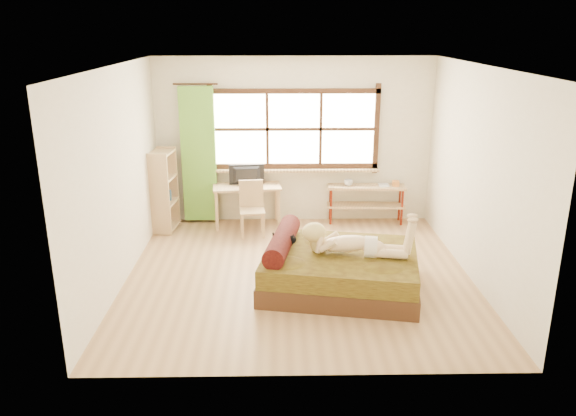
{
  "coord_description": "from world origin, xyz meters",
  "views": [
    {
      "loc": [
        -0.26,
        -6.8,
        3.16
      ],
      "look_at": [
        -0.13,
        0.2,
        0.87
      ],
      "focal_mm": 35.0,
      "sensor_mm": 36.0,
      "label": 1
    }
  ],
  "objects_px": {
    "kitten": "(283,241)",
    "bookshelf": "(164,190)",
    "bed": "(337,268)",
    "woman": "(354,233)",
    "chair": "(252,205)",
    "desk": "(247,191)",
    "pipe_shelf": "(367,196)"
  },
  "relations": [
    {
      "from": "desk",
      "to": "pipe_shelf",
      "type": "height_order",
      "value": "pipe_shelf"
    },
    {
      "from": "kitten",
      "to": "desk",
      "type": "distance_m",
      "value": 2.3
    },
    {
      "from": "pipe_shelf",
      "to": "desk",
      "type": "bearing_deg",
      "value": -173.66
    },
    {
      "from": "woman",
      "to": "bookshelf",
      "type": "distance_m",
      "value": 3.53
    },
    {
      "from": "chair",
      "to": "kitten",
      "type": "bearing_deg",
      "value": -81.76
    },
    {
      "from": "chair",
      "to": "bookshelf",
      "type": "distance_m",
      "value": 1.43
    },
    {
      "from": "kitten",
      "to": "bookshelf",
      "type": "xyz_separation_m",
      "value": [
        -1.87,
        2.06,
        0.07
      ]
    },
    {
      "from": "pipe_shelf",
      "to": "bookshelf",
      "type": "xyz_separation_m",
      "value": [
        -3.29,
        -0.28,
        0.19
      ]
    },
    {
      "from": "desk",
      "to": "pipe_shelf",
      "type": "relative_size",
      "value": 0.88
    },
    {
      "from": "bed",
      "to": "bookshelf",
      "type": "xyz_separation_m",
      "value": [
        -2.55,
        2.16,
        0.4
      ]
    },
    {
      "from": "bookshelf",
      "to": "chair",
      "type": "bearing_deg",
      "value": -3.16
    },
    {
      "from": "bed",
      "to": "chair",
      "type": "relative_size",
      "value": 2.51
    },
    {
      "from": "kitten",
      "to": "chair",
      "type": "distance_m",
      "value": 1.92
    },
    {
      "from": "woman",
      "to": "bookshelf",
      "type": "xyz_separation_m",
      "value": [
        -2.74,
        2.21,
        -0.1
      ]
    },
    {
      "from": "kitten",
      "to": "chair",
      "type": "relative_size",
      "value": 0.33
    },
    {
      "from": "bed",
      "to": "kitten",
      "type": "relative_size",
      "value": 7.53
    },
    {
      "from": "woman",
      "to": "pipe_shelf",
      "type": "height_order",
      "value": "woman"
    },
    {
      "from": "desk",
      "to": "pipe_shelf",
      "type": "distance_m",
      "value": 1.98
    },
    {
      "from": "desk",
      "to": "bookshelf",
      "type": "distance_m",
      "value": 1.32
    },
    {
      "from": "woman",
      "to": "kitten",
      "type": "bearing_deg",
      "value": -179.24
    },
    {
      "from": "chair",
      "to": "bookshelf",
      "type": "xyz_separation_m",
      "value": [
        -1.4,
        0.21,
        0.19
      ]
    },
    {
      "from": "kitten",
      "to": "bed",
      "type": "bearing_deg",
      "value": 2.82
    },
    {
      "from": "desk",
      "to": "bookshelf",
      "type": "bearing_deg",
      "value": -178.81
    },
    {
      "from": "chair",
      "to": "pipe_shelf",
      "type": "distance_m",
      "value": 1.95
    },
    {
      "from": "woman",
      "to": "pipe_shelf",
      "type": "distance_m",
      "value": 2.57
    },
    {
      "from": "bed",
      "to": "kitten",
      "type": "bearing_deg",
      "value": -177.18
    },
    {
      "from": "bed",
      "to": "woman",
      "type": "bearing_deg",
      "value": -6.09
    },
    {
      "from": "woman",
      "to": "kitten",
      "type": "distance_m",
      "value": 0.9
    },
    {
      "from": "woman",
      "to": "kitten",
      "type": "xyz_separation_m",
      "value": [
        -0.87,
        0.15,
        -0.17
      ]
    },
    {
      "from": "kitten",
      "to": "desk",
      "type": "xyz_separation_m",
      "value": [
        -0.56,
        2.23,
        0.0
      ]
    },
    {
      "from": "woman",
      "to": "pipe_shelf",
      "type": "xyz_separation_m",
      "value": [
        0.55,
        2.5,
        -0.29
      ]
    },
    {
      "from": "woman",
      "to": "desk",
      "type": "distance_m",
      "value": 2.78
    }
  ]
}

